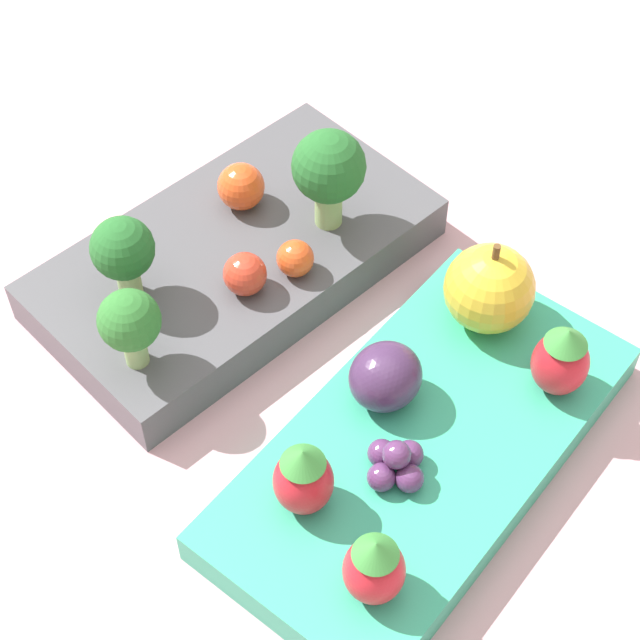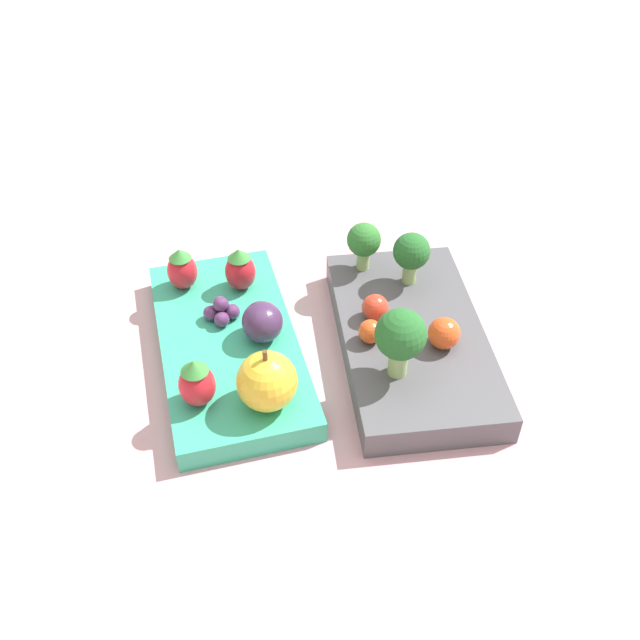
% 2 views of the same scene
% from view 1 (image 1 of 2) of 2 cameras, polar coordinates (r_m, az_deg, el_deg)
% --- Properties ---
extents(ground_plane, '(4.00, 4.00, 0.00)m').
position_cam_1_polar(ground_plane, '(0.57, 0.64, -1.99)').
color(ground_plane, '#C6939E').
extents(bento_box_savoury, '(0.22, 0.12, 0.03)m').
position_cam_1_polar(bento_box_savoury, '(0.60, -4.82, 3.09)').
color(bento_box_savoury, '#4C4C51').
rests_on(bento_box_savoury, ground_plane).
extents(bento_box_fruit, '(0.24, 0.15, 0.02)m').
position_cam_1_polar(bento_box_fruit, '(0.53, 5.49, -6.86)').
color(bento_box_fruit, '#33A87F').
rests_on(bento_box_fruit, ground_plane).
extents(broccoli_floret_0, '(0.04, 0.04, 0.06)m').
position_cam_1_polar(broccoli_floret_0, '(0.58, 0.47, 8.02)').
color(broccoli_floret_0, '#93B770').
rests_on(broccoli_floret_0, bento_box_savoury).
extents(broccoli_floret_1, '(0.03, 0.03, 0.05)m').
position_cam_1_polar(broccoli_floret_1, '(0.52, -10.11, -0.14)').
color(broccoli_floret_1, '#93B770').
rests_on(broccoli_floret_1, bento_box_savoury).
extents(broccoli_floret_2, '(0.03, 0.03, 0.05)m').
position_cam_1_polar(broccoli_floret_2, '(0.55, -10.47, 3.64)').
color(broccoli_floret_2, '#93B770').
rests_on(broccoli_floret_2, bento_box_savoury).
extents(cherry_tomato_0, '(0.02, 0.02, 0.02)m').
position_cam_1_polar(cherry_tomato_0, '(0.56, -4.03, 2.46)').
color(cherry_tomato_0, red).
rests_on(cherry_tomato_0, bento_box_savoury).
extents(cherry_tomato_1, '(0.03, 0.03, 0.03)m').
position_cam_1_polar(cherry_tomato_1, '(0.61, -4.24, 7.11)').
color(cherry_tomato_1, '#DB4C1E').
rests_on(cherry_tomato_1, bento_box_savoury).
extents(cherry_tomato_2, '(0.02, 0.02, 0.02)m').
position_cam_1_polar(cherry_tomato_2, '(0.57, -1.33, 3.31)').
color(cherry_tomato_2, '#DB4C1E').
rests_on(cherry_tomato_2, bento_box_savoury).
extents(apple, '(0.05, 0.05, 0.06)m').
position_cam_1_polar(apple, '(0.55, 9.02, 1.67)').
color(apple, gold).
rests_on(apple, bento_box_fruit).
extents(strawberry_0, '(0.03, 0.03, 0.04)m').
position_cam_1_polar(strawberry_0, '(0.53, 12.73, -2.09)').
color(strawberry_0, red).
rests_on(strawberry_0, bento_box_fruit).
extents(strawberry_1, '(0.03, 0.03, 0.04)m').
position_cam_1_polar(strawberry_1, '(0.48, -0.90, -8.43)').
color(strawberry_1, red).
rests_on(strawberry_1, bento_box_fruit).
extents(strawberry_2, '(0.03, 0.03, 0.04)m').
position_cam_1_polar(strawberry_2, '(0.46, 2.91, -13.05)').
color(strawberry_2, red).
rests_on(strawberry_2, bento_box_fruit).
extents(plum, '(0.04, 0.03, 0.03)m').
position_cam_1_polar(plum, '(0.52, 3.51, -3.03)').
color(plum, '#42284C').
rests_on(plum, bento_box_fruit).
extents(grape_cluster, '(0.03, 0.03, 0.02)m').
position_cam_1_polar(grape_cluster, '(0.50, 4.06, -7.64)').
color(grape_cluster, '#562D5B').
rests_on(grape_cluster, bento_box_fruit).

